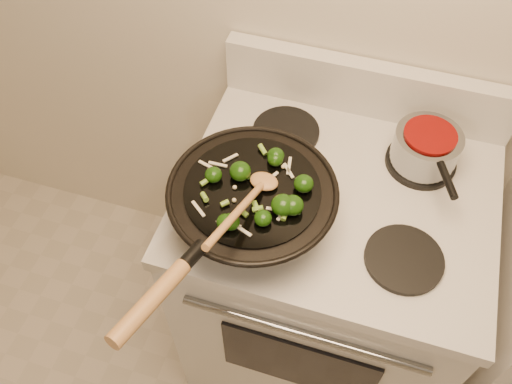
% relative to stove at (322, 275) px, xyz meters
% --- Properties ---
extents(stove, '(0.78, 0.67, 1.08)m').
position_rel_stove_xyz_m(stove, '(0.00, 0.00, 0.00)').
color(stove, silver).
rests_on(stove, ground).
extents(wok, '(0.39, 0.63, 0.20)m').
position_rel_stove_xyz_m(wok, '(-0.18, -0.16, 0.53)').
color(wok, black).
rests_on(wok, stove).
extents(stirfry, '(0.27, 0.25, 0.04)m').
position_rel_stove_xyz_m(stirfry, '(-0.15, -0.16, 0.60)').
color(stirfry, '#143808').
rests_on(stirfry, wok).
extents(wooden_spoon, '(0.08, 0.29, 0.12)m').
position_rel_stove_xyz_m(wooden_spoon, '(-0.17, -0.21, 0.62)').
color(wooden_spoon, '#AC7844').
rests_on(wooden_spoon, wok).
extents(saucepan, '(0.17, 0.26, 0.10)m').
position_rel_stove_xyz_m(saucepan, '(0.18, 0.15, 0.51)').
color(saucepan, gray).
rests_on(saucepan, stove).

